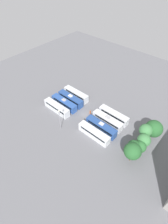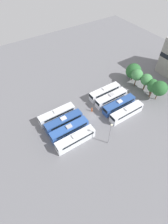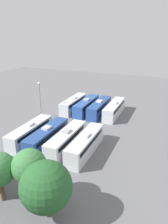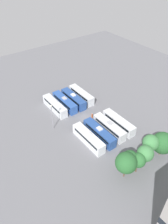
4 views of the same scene
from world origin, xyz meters
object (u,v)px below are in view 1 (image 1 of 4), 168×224
(bus_5, at_px, (108,121))
(tree_2, at_px, (144,140))
(bus_3, at_px, (57,108))
(bus_7, at_px, (94,133))
(tree_3, at_px, (140,147))
(bus_4, at_px, (114,115))
(light_pole, at_px, (59,117))
(tree_0, at_px, (154,129))
(bus_0, at_px, (76,94))
(bus_6, at_px, (101,127))
(bus_1, at_px, (71,99))
(worker_person, at_px, (90,112))
(tree_4, at_px, (134,146))
(bus_2, at_px, (64,103))
(tree_1, at_px, (146,130))
(tree_5, at_px, (133,151))

(bus_5, xyz_separation_m, tree_2, (1.47, 13.85, 2.60))
(bus_3, height_order, tree_2, tree_2)
(bus_7, bearing_deg, tree_2, 113.15)
(tree_3, bearing_deg, bus_4, -118.53)
(light_pole, bearing_deg, tree_0, 124.41)
(bus_0, height_order, bus_3, same)
(bus_4, bearing_deg, tree_2, 70.04)
(bus_3, bearing_deg, tree_0, 110.47)
(tree_0, xyz_separation_m, tree_2, (6.28, -0.13, 0.28))
(bus_5, distance_m, bus_6, 3.75)
(bus_1, relative_size, worker_person, 6.43)
(worker_person, distance_m, tree_4, 21.38)
(bus_0, relative_size, bus_1, 1.00)
(bus_4, distance_m, tree_3, 16.10)
(bus_2, height_order, bus_3, same)
(bus_6, relative_size, tree_0, 1.67)
(bus_0, distance_m, tree_0, 32.20)
(bus_0, bearing_deg, bus_7, 59.23)
(worker_person, bearing_deg, bus_7, 46.67)
(bus_6, distance_m, tree_0, 16.44)
(tree_2, height_order, tree_3, tree_2)
(bus_1, height_order, worker_person, bus_1)
(bus_3, bearing_deg, worker_person, 124.42)
(bus_0, distance_m, tree_2, 32.43)
(bus_5, bearing_deg, tree_0, 109.02)
(tree_1, xyz_separation_m, tree_5, (9.13, 0.82, -0.00))
(bus_1, relative_size, light_pole, 1.36)
(tree_5, bearing_deg, bus_5, -118.66)
(tree_2, height_order, tree_5, tree_5)
(bus_0, relative_size, bus_7, 1.00)
(bus_2, bearing_deg, bus_4, 111.56)
(bus_3, bearing_deg, bus_7, 89.19)
(bus_1, distance_m, bus_4, 18.18)
(worker_person, height_order, tree_5, tree_5)
(tree_3, bearing_deg, bus_0, -103.08)
(bus_0, distance_m, tree_3, 33.14)
(bus_4, relative_size, tree_1, 1.67)
(bus_4, bearing_deg, tree_4, 54.92)
(bus_0, xyz_separation_m, tree_3, (7.48, 32.20, 2.32))
(bus_3, bearing_deg, tree_1, 106.31)
(tree_2, bearing_deg, bus_1, -92.35)
(bus_1, distance_m, bus_7, 19.12)
(bus_4, xyz_separation_m, bus_6, (7.28, 0.04, 0.00))
(bus_6, bearing_deg, bus_0, -111.40)
(tree_3, bearing_deg, bus_7, -76.80)
(tree_1, bearing_deg, bus_1, -86.24)
(bus_4, bearing_deg, bus_3, -59.54)
(bus_7, relative_size, tree_0, 1.67)
(light_pole, bearing_deg, bus_7, 113.69)
(tree_4, bearing_deg, bus_2, -93.33)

